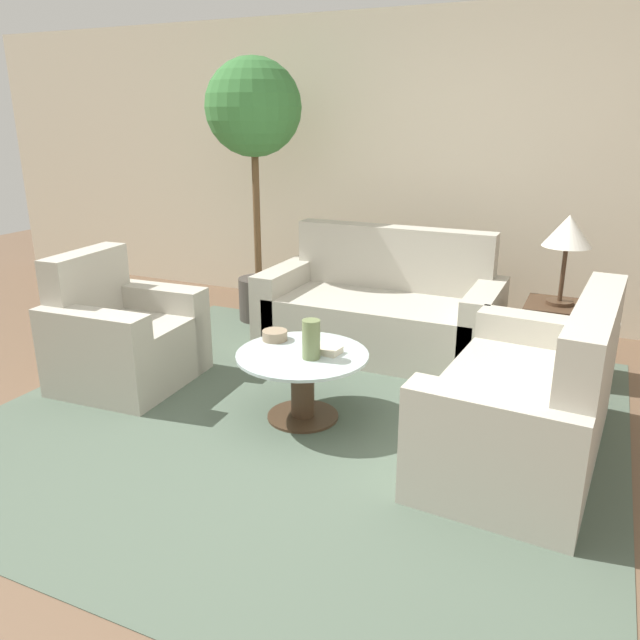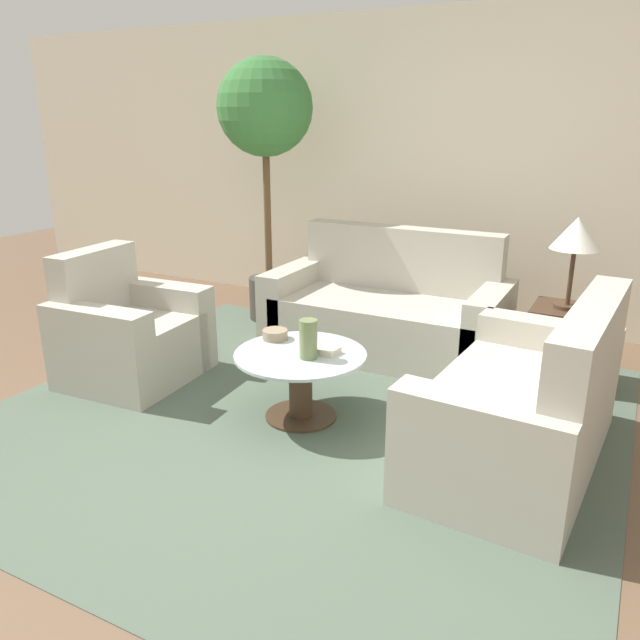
{
  "view_description": "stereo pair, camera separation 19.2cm",
  "coord_description": "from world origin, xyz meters",
  "px_view_note": "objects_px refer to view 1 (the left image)",
  "views": [
    {
      "loc": [
        1.39,
        -2.49,
        1.75
      ],
      "look_at": [
        -0.13,
        0.82,
        0.55
      ],
      "focal_mm": 35.0,
      "sensor_mm": 36.0,
      "label": 1
    },
    {
      "loc": [
        1.56,
        -2.4,
        1.75
      ],
      "look_at": [
        -0.13,
        0.82,
        0.55
      ],
      "focal_mm": 35.0,
      "sensor_mm": 36.0,
      "label": 2
    }
  ],
  "objects_px": {
    "loveseat": "(534,408)",
    "potted_plant": "(254,127)",
    "bowl": "(275,335)",
    "book_stack": "(327,350)",
    "armchair": "(121,340)",
    "sofa_main": "(382,313)",
    "coffee_table": "(303,376)",
    "vase": "(311,339)",
    "table_lamp": "(568,234)"
  },
  "relations": [
    {
      "from": "loveseat",
      "to": "vase",
      "type": "relative_size",
      "value": 6.57
    },
    {
      "from": "coffee_table",
      "to": "vase",
      "type": "bearing_deg",
      "value": -29.74
    },
    {
      "from": "bowl",
      "to": "loveseat",
      "type": "bearing_deg",
      "value": -1.84
    },
    {
      "from": "armchair",
      "to": "bowl",
      "type": "relative_size",
      "value": 5.8
    },
    {
      "from": "sofa_main",
      "to": "book_stack",
      "type": "bearing_deg",
      "value": -85.86
    },
    {
      "from": "bowl",
      "to": "book_stack",
      "type": "relative_size",
      "value": 0.91
    },
    {
      "from": "table_lamp",
      "to": "vase",
      "type": "distance_m",
      "value": 1.9
    },
    {
      "from": "vase",
      "to": "book_stack",
      "type": "bearing_deg",
      "value": 66.74
    },
    {
      "from": "bowl",
      "to": "potted_plant",
      "type": "bearing_deg",
      "value": 123.34
    },
    {
      "from": "armchair",
      "to": "table_lamp",
      "type": "bearing_deg",
      "value": -66.83
    },
    {
      "from": "loveseat",
      "to": "potted_plant",
      "type": "relative_size",
      "value": 0.69
    },
    {
      "from": "armchair",
      "to": "coffee_table",
      "type": "height_order",
      "value": "armchair"
    },
    {
      "from": "armchair",
      "to": "loveseat",
      "type": "bearing_deg",
      "value": -91.29
    },
    {
      "from": "armchair",
      "to": "coffee_table",
      "type": "distance_m",
      "value": 1.37
    },
    {
      "from": "table_lamp",
      "to": "book_stack",
      "type": "bearing_deg",
      "value": -133.12
    },
    {
      "from": "loveseat",
      "to": "armchair",
      "type": "bearing_deg",
      "value": -84.01
    },
    {
      "from": "potted_plant",
      "to": "book_stack",
      "type": "height_order",
      "value": "potted_plant"
    },
    {
      "from": "book_stack",
      "to": "bowl",
      "type": "bearing_deg",
      "value": 176.15
    },
    {
      "from": "sofa_main",
      "to": "loveseat",
      "type": "distance_m",
      "value": 1.77
    },
    {
      "from": "loveseat",
      "to": "bowl",
      "type": "height_order",
      "value": "loveseat"
    },
    {
      "from": "table_lamp",
      "to": "potted_plant",
      "type": "bearing_deg",
      "value": 174.37
    },
    {
      "from": "loveseat",
      "to": "potted_plant",
      "type": "xyz_separation_m",
      "value": [
        -2.51,
        1.48,
        1.36
      ]
    },
    {
      "from": "sofa_main",
      "to": "book_stack",
      "type": "distance_m",
      "value": 1.26
    },
    {
      "from": "vase",
      "to": "bowl",
      "type": "height_order",
      "value": "vase"
    },
    {
      "from": "table_lamp",
      "to": "armchair",
      "type": "bearing_deg",
      "value": -153.57
    },
    {
      "from": "coffee_table",
      "to": "potted_plant",
      "type": "bearing_deg",
      "value": 127.39
    },
    {
      "from": "armchair",
      "to": "loveseat",
      "type": "height_order",
      "value": "loveseat"
    },
    {
      "from": "sofa_main",
      "to": "potted_plant",
      "type": "bearing_deg",
      "value": 168.47
    },
    {
      "from": "potted_plant",
      "to": "book_stack",
      "type": "xyz_separation_m",
      "value": [
        1.33,
        -1.5,
        -1.22
      ]
    },
    {
      "from": "loveseat",
      "to": "table_lamp",
      "type": "bearing_deg",
      "value": -175.83
    },
    {
      "from": "bowl",
      "to": "book_stack",
      "type": "bearing_deg",
      "value": -10.16
    },
    {
      "from": "armchair",
      "to": "loveseat",
      "type": "xyz_separation_m",
      "value": [
        2.68,
        0.09,
        0.0
      ]
    },
    {
      "from": "vase",
      "to": "coffee_table",
      "type": "bearing_deg",
      "value": 150.26
    },
    {
      "from": "book_stack",
      "to": "loveseat",
      "type": "bearing_deg",
      "value": 7.22
    },
    {
      "from": "loveseat",
      "to": "bowl",
      "type": "xyz_separation_m",
      "value": [
        -1.56,
        0.05,
        0.15
      ]
    },
    {
      "from": "armchair",
      "to": "vase",
      "type": "bearing_deg",
      "value": -94.79
    },
    {
      "from": "armchair",
      "to": "book_stack",
      "type": "bearing_deg",
      "value": -90.45
    },
    {
      "from": "sofa_main",
      "to": "potted_plant",
      "type": "xyz_separation_m",
      "value": [
        -1.24,
        0.25,
        1.36
      ]
    },
    {
      "from": "sofa_main",
      "to": "potted_plant",
      "type": "relative_size",
      "value": 0.81
    },
    {
      "from": "bowl",
      "to": "coffee_table",
      "type": "bearing_deg",
      "value": -27.85
    },
    {
      "from": "coffee_table",
      "to": "potted_plant",
      "type": "xyz_separation_m",
      "value": [
        -1.2,
        1.57,
        1.38
      ]
    },
    {
      "from": "sofa_main",
      "to": "loveseat",
      "type": "bearing_deg",
      "value": -44.12
    },
    {
      "from": "bowl",
      "to": "book_stack",
      "type": "xyz_separation_m",
      "value": [
        0.38,
        -0.07,
        -0.01
      ]
    },
    {
      "from": "vase",
      "to": "table_lamp",
      "type": "bearing_deg",
      "value": 48.17
    },
    {
      "from": "loveseat",
      "to": "book_stack",
      "type": "relative_size",
      "value": 8.81
    },
    {
      "from": "sofa_main",
      "to": "bowl",
      "type": "distance_m",
      "value": 1.23
    },
    {
      "from": "loveseat",
      "to": "sofa_main",
      "type": "bearing_deg",
      "value": -130.11
    },
    {
      "from": "loveseat",
      "to": "potted_plant",
      "type": "bearing_deg",
      "value": -116.61
    },
    {
      "from": "armchair",
      "to": "bowl",
      "type": "bearing_deg",
      "value": -85.98
    },
    {
      "from": "vase",
      "to": "bowl",
      "type": "distance_m",
      "value": 0.39
    }
  ]
}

